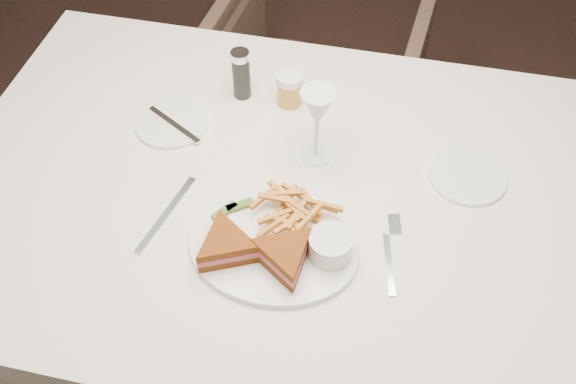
{
  "coord_description": "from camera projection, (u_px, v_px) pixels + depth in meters",
  "views": [
    {
      "loc": [
        0.02,
        -0.99,
        1.75
      ],
      "look_at": [
        -0.06,
        -0.21,
        0.8
      ],
      "focal_mm": 40.0,
      "sensor_mm": 36.0,
      "label": 1
    }
  ],
  "objects": [
    {
      "name": "chair_far",
      "position": [
        316.0,
        79.0,
        2.15
      ],
      "size": [
        0.77,
        0.73,
        0.68
      ],
      "primitive_type": "imported",
      "rotation": [
        0.0,
        0.0,
        2.94
      ],
      "color": "#48362C",
      "rests_on": "ground"
    },
    {
      "name": "table",
      "position": [
        290.0,
        286.0,
        1.59
      ],
      "size": [
        1.52,
        1.11,
        0.75
      ],
      "primitive_type": "cube",
      "rotation": [
        0.0,
        0.0,
        -0.11
      ],
      "color": "white",
      "rests_on": "ground"
    },
    {
      "name": "ground",
      "position": [
        315.0,
        308.0,
        1.97
      ],
      "size": [
        5.0,
        5.0,
        0.0
      ],
      "primitive_type": "plane",
      "color": "black",
      "rests_on": "ground"
    },
    {
      "name": "table_setting",
      "position": [
        285.0,
        200.0,
        1.23
      ],
      "size": [
        0.8,
        0.62,
        0.18
      ],
      "color": "white",
      "rests_on": "table"
    }
  ]
}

